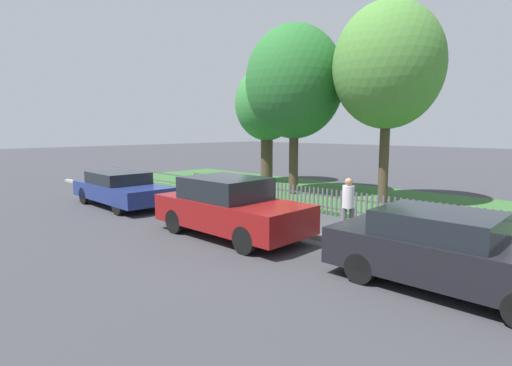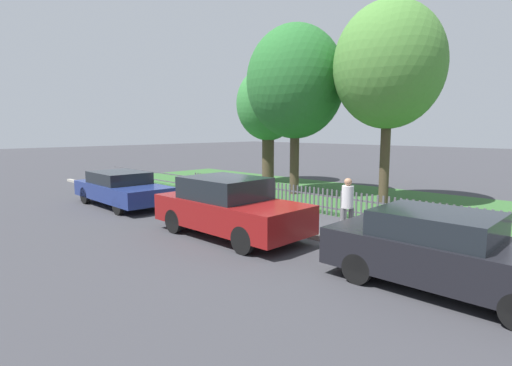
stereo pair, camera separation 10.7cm
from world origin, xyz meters
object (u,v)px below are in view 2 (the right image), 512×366
parked_car_black_saloon (229,207)px  tree_behind_motorcycle (295,82)px  covered_motorcycle (246,192)px  parked_car_silver_hatchback (122,188)px  tree_mid_park (389,66)px  parked_car_navy_estate (444,251)px  tree_nearest_kerb (268,105)px  pedestrian_near_fence (347,203)px

parked_car_black_saloon → tree_behind_motorcycle: tree_behind_motorcycle is taller
covered_motorcycle → tree_behind_motorcycle: size_ratio=0.25×
parked_car_silver_hatchback → tree_mid_park: bearing=48.6°
parked_car_black_saloon → tree_mid_park: (0.69, 7.31, 4.37)m
parked_car_navy_estate → tree_mid_park: size_ratio=0.55×
parked_car_silver_hatchback → tree_mid_park: tree_mid_park is taller
tree_nearest_kerb → tree_behind_motorcycle: bearing=-30.0°
parked_car_silver_hatchback → parked_car_navy_estate: size_ratio=1.11×
parked_car_silver_hatchback → pedestrian_near_fence: pedestrian_near_fence is taller
parked_car_silver_hatchback → pedestrian_near_fence: (8.28, 2.21, 0.21)m
parked_car_navy_estate → tree_behind_motorcycle: size_ratio=0.57×
parked_car_navy_estate → tree_mid_park: (-4.73, 7.06, 4.45)m
parked_car_silver_hatchback → parked_car_black_saloon: 6.06m
tree_behind_motorcycle → tree_mid_park: bearing=8.3°
parked_car_black_saloon → covered_motorcycle: size_ratio=2.44×
tree_nearest_kerb → pedestrian_near_fence: 11.42m
tree_nearest_kerb → parked_car_silver_hatchback: bearing=-86.1°
parked_car_navy_estate → covered_motorcycle: (-7.53, 2.40, -0.04)m
parked_car_navy_estate → tree_mid_park: bearing=123.0°
parked_car_silver_hatchback → tree_mid_park: 10.89m
covered_motorcycle → tree_behind_motorcycle: (-1.14, 4.08, 4.16)m
pedestrian_near_fence → parked_car_navy_estate: bearing=-76.3°
tree_nearest_kerb → tree_mid_park: bearing=-10.7°
tree_behind_motorcycle → pedestrian_near_fence: 8.10m
covered_motorcycle → pedestrian_near_fence: (4.33, -0.40, 0.21)m
covered_motorcycle → tree_behind_motorcycle: 5.94m
tree_nearest_kerb → tree_behind_motorcycle: size_ratio=0.84×
parked_car_navy_estate → tree_nearest_kerb: 15.11m
parked_car_navy_estate → pedestrian_near_fence: bearing=147.1°
covered_motorcycle → parked_car_silver_hatchback: bearing=-144.3°
tree_behind_motorcycle → tree_nearest_kerb: bearing=150.0°
parked_car_navy_estate → pedestrian_near_fence: size_ratio=2.68×
parked_car_navy_estate → covered_motorcycle: parked_car_navy_estate is taller
parked_car_black_saloon → parked_car_silver_hatchback: bearing=179.2°
covered_motorcycle → tree_mid_park: size_ratio=0.24×
parked_car_silver_hatchback → parked_car_navy_estate: 11.48m
covered_motorcycle → tree_mid_park: 7.04m
covered_motorcycle → tree_nearest_kerb: tree_nearest_kerb is taller
covered_motorcycle → pedestrian_near_fence: 4.35m
parked_car_navy_estate → tree_mid_park: 9.59m
pedestrian_near_fence → tree_behind_motorcycle: bearing=96.4°
tree_behind_motorcycle → pedestrian_near_fence: (5.47, -4.48, -3.95)m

